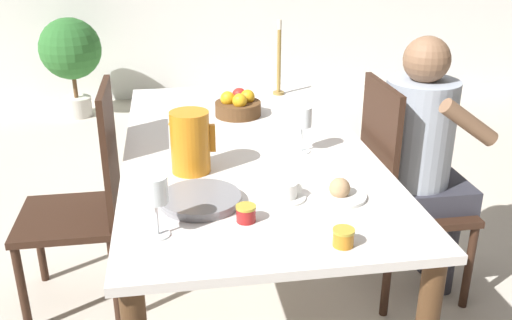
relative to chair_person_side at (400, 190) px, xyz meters
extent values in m
plane|color=beige|center=(-0.67, 0.06, -0.50)|extent=(20.00, 20.00, 0.00)
cube|color=silver|center=(-0.67, 0.06, 0.21)|extent=(0.98, 1.86, 0.03)
cylinder|color=#472D19|center=(-1.10, 0.93, -0.16)|extent=(0.07, 0.07, 0.70)
cylinder|color=#472D19|center=(-0.24, 0.93, -0.16)|extent=(0.07, 0.07, 0.70)
cylinder|color=#331E14|center=(0.27, 0.19, -0.30)|extent=(0.04, 0.04, 0.40)
cylinder|color=#331E14|center=(0.27, -0.18, -0.30)|extent=(0.04, 0.04, 0.40)
cylinder|color=#331E14|center=(-0.10, 0.18, -0.30)|extent=(0.04, 0.04, 0.40)
cylinder|color=#331E14|center=(-0.10, -0.18, -0.30)|extent=(0.04, 0.04, 0.40)
cube|color=#331E14|center=(0.08, 0.00, -0.09)|extent=(0.42, 0.42, 0.03)
cube|color=#331E14|center=(-0.11, 0.00, 0.20)|extent=(0.03, 0.39, 0.55)
cylinder|color=#331E14|center=(-1.61, -0.05, -0.30)|extent=(0.04, 0.04, 0.40)
cylinder|color=#331E14|center=(-1.61, 0.32, -0.30)|extent=(0.04, 0.04, 0.40)
cylinder|color=#331E14|center=(-1.24, -0.05, -0.30)|extent=(0.04, 0.04, 0.40)
cylinder|color=#331E14|center=(-1.24, 0.32, -0.30)|extent=(0.04, 0.04, 0.40)
cube|color=#331E14|center=(-1.42, 0.13, -0.09)|extent=(0.42, 0.42, 0.03)
cube|color=#331E14|center=(-1.22, 0.13, 0.20)|extent=(0.03, 0.39, 0.55)
cylinder|color=#33333D|center=(0.23, 0.10, -0.29)|extent=(0.09, 0.09, 0.43)
cylinder|color=#33333D|center=(0.23, -0.06, -0.29)|extent=(0.09, 0.09, 0.43)
cube|color=#33333D|center=(0.15, 0.02, -0.03)|extent=(0.30, 0.34, 0.11)
cylinder|color=#9EA8B7|center=(0.06, 0.02, 0.25)|extent=(0.30, 0.30, 0.46)
sphere|color=brown|center=(0.06, 0.02, 0.57)|extent=(0.19, 0.19, 0.19)
cylinder|color=brown|center=(0.16, -0.19, 0.36)|extent=(0.25, 0.06, 0.20)
cylinder|color=orange|center=(-0.90, -0.16, 0.34)|extent=(0.14, 0.14, 0.23)
cube|color=orange|center=(-0.82, -0.16, 0.35)|extent=(0.02, 0.02, 0.10)
cone|color=orange|center=(-0.96, -0.16, 0.43)|extent=(0.04, 0.04, 0.04)
cylinder|color=white|center=(-0.46, -0.04, 0.23)|extent=(0.07, 0.07, 0.00)
cylinder|color=white|center=(-0.46, -0.04, 0.28)|extent=(0.01, 0.01, 0.10)
cylinder|color=white|center=(-0.46, -0.04, 0.37)|extent=(0.08, 0.08, 0.08)
cylinder|color=white|center=(-1.03, -0.62, 0.23)|extent=(0.07, 0.07, 0.00)
cylinder|color=white|center=(-1.03, -0.62, 0.28)|extent=(0.01, 0.01, 0.11)
cylinder|color=white|center=(-1.03, -0.62, 0.37)|extent=(0.08, 0.08, 0.08)
cylinder|color=red|center=(-1.03, -0.62, 0.36)|extent=(0.06, 0.06, 0.04)
cylinder|color=white|center=(-0.61, -0.44, 0.23)|extent=(0.14, 0.14, 0.01)
cylinder|color=white|center=(-0.61, -0.44, 0.26)|extent=(0.08, 0.08, 0.05)
cube|color=white|center=(-0.56, -0.44, 0.26)|extent=(0.01, 0.01, 0.03)
cylinder|color=gray|center=(-0.89, -0.43, 0.23)|extent=(0.26, 0.26, 0.02)
cylinder|color=gray|center=(-0.89, -0.43, 0.25)|extent=(0.27, 0.27, 0.01)
cylinder|color=white|center=(-0.43, -0.46, 0.23)|extent=(0.18, 0.18, 0.01)
sphere|color=tan|center=(-0.43, -0.46, 0.26)|extent=(0.07, 0.07, 0.07)
cylinder|color=#A81E1E|center=(-0.76, -0.57, 0.25)|extent=(0.06, 0.06, 0.05)
cylinder|color=gold|center=(-0.76, -0.57, 0.27)|extent=(0.06, 0.06, 0.01)
cylinder|color=#C67A1E|center=(-0.50, -0.76, 0.25)|extent=(0.06, 0.06, 0.05)
cylinder|color=gold|center=(-0.50, -0.76, 0.27)|extent=(0.06, 0.06, 0.01)
cylinder|color=brown|center=(-0.65, 0.46, 0.26)|extent=(0.22, 0.22, 0.07)
sphere|color=gold|center=(-0.60, 0.47, 0.31)|extent=(0.07, 0.07, 0.07)
sphere|color=red|center=(-0.64, 0.51, 0.31)|extent=(0.07, 0.07, 0.07)
sphere|color=gold|center=(-0.70, 0.46, 0.31)|extent=(0.07, 0.07, 0.07)
sphere|color=gold|center=(-0.65, 0.41, 0.31)|extent=(0.07, 0.07, 0.07)
cylinder|color=olive|center=(-0.39, 0.78, 0.23)|extent=(0.06, 0.06, 0.01)
cylinder|color=olive|center=(-0.39, 0.78, 0.40)|extent=(0.02, 0.02, 0.33)
cylinder|color=beige|center=(-0.39, 0.78, 0.59)|extent=(0.02, 0.02, 0.05)
cylinder|color=beige|center=(-1.76, 2.86, -0.42)|extent=(0.24, 0.24, 0.17)
cylinder|color=brown|center=(-1.76, 2.86, -0.23)|extent=(0.04, 0.04, 0.21)
sphere|color=#2D6B2D|center=(-1.76, 2.86, 0.09)|extent=(0.52, 0.52, 0.52)
camera|label=1|loc=(-0.97, -2.10, 1.08)|focal=40.00mm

